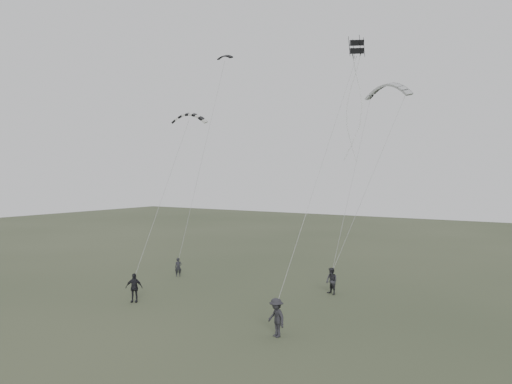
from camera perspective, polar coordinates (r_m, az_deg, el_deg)
The scene contains 9 objects.
ground at distance 31.60m, azimuth -9.71°, elevation -12.78°, with size 140.00×140.00×0.00m, color #323B27.
flyer_left at distance 40.26m, azimuth -8.87°, elevation -8.49°, with size 0.54×0.35×1.47m, color black.
flyer_right at distance 34.34m, azimuth 8.64°, elevation -10.04°, with size 0.87×0.68×1.79m, color #27272C.
flyer_center at distance 32.93m, azimuth -13.77°, elevation -10.57°, with size 1.07×0.44×1.82m, color black.
flyer_far at distance 25.49m, azimuth 2.33°, elevation -14.14°, with size 1.25×0.72×1.93m, color #232227.
kite_dark_small at distance 45.28m, azimuth -3.58°, elevation 15.26°, with size 1.44×0.43×0.49m, color black, non-canonical shape.
kite_pale_large at distance 39.40m, azimuth 14.82°, elevation 11.77°, with size 3.57×0.80×1.50m, color #95989A, non-canonical shape.
kite_striped at distance 37.73m, azimuth -7.65°, elevation 8.79°, with size 2.62×0.65×1.07m, color black, non-canonical shape.
kite_box at distance 29.33m, azimuth 11.44°, elevation 15.95°, with size 0.72×0.72×0.75m, color black, non-canonical shape.
Camera 1 is at (20.63, -22.54, 8.05)m, focal length 35.00 mm.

